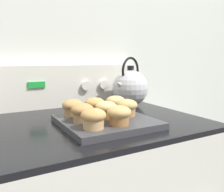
{
  "coord_description": "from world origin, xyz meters",
  "views": [
    {
      "loc": [
        -0.38,
        -0.47,
        1.16
      ],
      "look_at": [
        0.04,
        0.28,
        1.02
      ],
      "focal_mm": 38.0,
      "sensor_mm": 36.0,
      "label": 1
    }
  ],
  "objects_px": {
    "muffin_pan": "(106,122)",
    "muffin_r0_c0": "(93,118)",
    "muffin_r2_c1": "(95,105)",
    "muffin_r2_c0": "(73,107)",
    "muffin_r0_c1": "(119,115)",
    "tea_kettle": "(130,87)",
    "muffin_r1_c2": "(127,107)",
    "muffin_r2_c2": "(115,103)",
    "muffin_r1_c0": "(82,112)",
    "muffin_r1_c1": "(106,109)"
  },
  "relations": [
    {
      "from": "muffin_r2_c1",
      "to": "muffin_r2_c2",
      "type": "bearing_deg",
      "value": 0.55
    },
    {
      "from": "muffin_r1_c2",
      "to": "tea_kettle",
      "type": "distance_m",
      "value": 0.31
    },
    {
      "from": "muffin_r0_c0",
      "to": "muffin_r1_c2",
      "type": "relative_size",
      "value": 1.0
    },
    {
      "from": "muffin_r1_c2",
      "to": "muffin_r2_c0",
      "type": "relative_size",
      "value": 1.0
    },
    {
      "from": "muffin_r2_c0",
      "to": "tea_kettle",
      "type": "xyz_separation_m",
      "value": [
        0.35,
        0.16,
        0.04
      ]
    },
    {
      "from": "muffin_r1_c2",
      "to": "muffin_r2_c0",
      "type": "xyz_separation_m",
      "value": [
        -0.18,
        0.09,
        0.0
      ]
    },
    {
      "from": "muffin_r2_c0",
      "to": "muffin_r2_c2",
      "type": "bearing_deg",
      "value": -0.57
    },
    {
      "from": "muffin_r1_c0",
      "to": "muffin_r1_c1",
      "type": "relative_size",
      "value": 1.0
    },
    {
      "from": "muffin_r1_c2",
      "to": "muffin_pan",
      "type": "bearing_deg",
      "value": 179.39
    },
    {
      "from": "muffin_r1_c0",
      "to": "muffin_r2_c2",
      "type": "distance_m",
      "value": 0.2
    },
    {
      "from": "muffin_r0_c0",
      "to": "tea_kettle",
      "type": "distance_m",
      "value": 0.49
    },
    {
      "from": "muffin_r1_c1",
      "to": "muffin_r2_c1",
      "type": "distance_m",
      "value": 0.09
    },
    {
      "from": "muffin_r1_c1",
      "to": "muffin_r2_c2",
      "type": "distance_m",
      "value": 0.13
    },
    {
      "from": "muffin_r1_c2",
      "to": "muffin_r2_c0",
      "type": "height_order",
      "value": "same"
    },
    {
      "from": "muffin_r1_c0",
      "to": "muffin_r2_c2",
      "type": "relative_size",
      "value": 1.0
    },
    {
      "from": "muffin_r0_c1",
      "to": "muffin_r2_c2",
      "type": "relative_size",
      "value": 1.0
    },
    {
      "from": "muffin_r2_c2",
      "to": "muffin_r0_c1",
      "type": "bearing_deg",
      "value": -116.71
    },
    {
      "from": "tea_kettle",
      "to": "muffin_r2_c1",
      "type": "bearing_deg",
      "value": -149.26
    },
    {
      "from": "muffin_r1_c0",
      "to": "muffin_r2_c0",
      "type": "relative_size",
      "value": 1.0
    },
    {
      "from": "muffin_r2_c0",
      "to": "muffin_r2_c2",
      "type": "relative_size",
      "value": 1.0
    },
    {
      "from": "muffin_r1_c2",
      "to": "muffin_r2_c2",
      "type": "bearing_deg",
      "value": 87.32
    },
    {
      "from": "muffin_r2_c0",
      "to": "muffin_r0_c0",
      "type": "bearing_deg",
      "value": -90.02
    },
    {
      "from": "muffin_r1_c1",
      "to": "muffin_r1_c2",
      "type": "height_order",
      "value": "same"
    },
    {
      "from": "muffin_r0_c0",
      "to": "muffin_r2_c1",
      "type": "height_order",
      "value": "same"
    },
    {
      "from": "muffin_r1_c0",
      "to": "muffin_r2_c2",
      "type": "height_order",
      "value": "same"
    },
    {
      "from": "muffin_r0_c0",
      "to": "muffin_r2_c1",
      "type": "bearing_deg",
      "value": 63.77
    },
    {
      "from": "muffin_r1_c0",
      "to": "muffin_r1_c2",
      "type": "height_order",
      "value": "same"
    },
    {
      "from": "muffin_r0_c1",
      "to": "muffin_r2_c1",
      "type": "relative_size",
      "value": 1.0
    },
    {
      "from": "muffin_r1_c2",
      "to": "muffin_r2_c1",
      "type": "xyz_separation_m",
      "value": [
        -0.09,
        0.09,
        0.0
      ]
    },
    {
      "from": "muffin_r0_c1",
      "to": "muffin_r2_c0",
      "type": "relative_size",
      "value": 1.0
    },
    {
      "from": "muffin_r0_c0",
      "to": "muffin_r2_c1",
      "type": "distance_m",
      "value": 0.2
    },
    {
      "from": "muffin_r2_c1",
      "to": "muffin_r2_c2",
      "type": "relative_size",
      "value": 1.0
    },
    {
      "from": "muffin_r0_c0",
      "to": "muffin_r2_c1",
      "type": "xyz_separation_m",
      "value": [
        0.09,
        0.18,
        0.0
      ]
    },
    {
      "from": "muffin_r1_c2",
      "to": "muffin_r1_c1",
      "type": "bearing_deg",
      "value": 179.26
    },
    {
      "from": "muffin_r1_c2",
      "to": "muffin_r2_c1",
      "type": "height_order",
      "value": "same"
    },
    {
      "from": "muffin_r2_c0",
      "to": "muffin_r1_c1",
      "type": "bearing_deg",
      "value": -45.64
    },
    {
      "from": "muffin_r0_c1",
      "to": "muffin_r1_c1",
      "type": "distance_m",
      "value": 0.09
    },
    {
      "from": "muffin_r1_c1",
      "to": "muffin_r2_c0",
      "type": "distance_m",
      "value": 0.13
    },
    {
      "from": "muffin_pan",
      "to": "muffin_r2_c2",
      "type": "height_order",
      "value": "muffin_r2_c2"
    },
    {
      "from": "muffin_r2_c0",
      "to": "tea_kettle",
      "type": "height_order",
      "value": "tea_kettle"
    },
    {
      "from": "muffin_pan",
      "to": "muffin_r0_c0",
      "type": "xyz_separation_m",
      "value": [
        -0.09,
        -0.09,
        0.04
      ]
    },
    {
      "from": "muffin_r2_c1",
      "to": "muffin_r2_c0",
      "type": "bearing_deg",
      "value": 178.26
    },
    {
      "from": "muffin_r2_c0",
      "to": "tea_kettle",
      "type": "distance_m",
      "value": 0.39
    },
    {
      "from": "muffin_r0_c0",
      "to": "muffin_r2_c1",
      "type": "relative_size",
      "value": 1.0
    },
    {
      "from": "muffin_r0_c1",
      "to": "muffin_r2_c0",
      "type": "distance_m",
      "value": 0.2
    },
    {
      "from": "muffin_r0_c1",
      "to": "tea_kettle",
      "type": "xyz_separation_m",
      "value": [
        0.26,
        0.34,
        0.04
      ]
    },
    {
      "from": "muffin_r0_c1",
      "to": "muffin_r2_c0",
      "type": "height_order",
      "value": "same"
    },
    {
      "from": "muffin_pan",
      "to": "muffin_r0_c0",
      "type": "height_order",
      "value": "muffin_r0_c0"
    },
    {
      "from": "muffin_r2_c0",
      "to": "muffin_r0_c1",
      "type": "bearing_deg",
      "value": -63.99
    },
    {
      "from": "muffin_r1_c0",
      "to": "muffin_r2_c2",
      "type": "bearing_deg",
      "value": 26.24
    }
  ]
}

